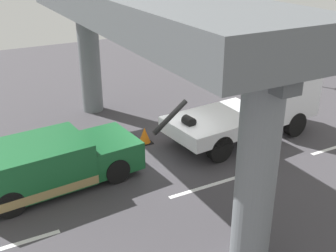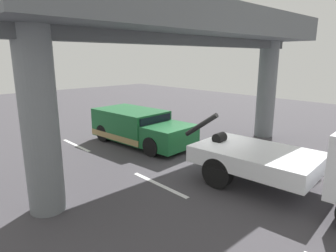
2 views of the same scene
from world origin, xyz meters
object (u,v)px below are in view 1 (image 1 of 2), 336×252
tow_truck_white (256,106)px  towed_van_green (49,164)px  traffic_cone_orange (145,136)px  traffic_light_near (233,34)px  traffic_light_far (286,25)px

tow_truck_white → towed_van_green: 8.30m
towed_van_green → traffic_cone_orange: towed_van_green is taller
tow_truck_white → towed_van_green: (-8.29, -0.07, -0.42)m
traffic_light_near → traffic_light_far: 3.50m
traffic_light_far → tow_truck_white: bearing=-139.9°
traffic_cone_orange → tow_truck_white: bearing=-17.3°
towed_van_green → traffic_light_far: (14.30, 5.13, 2.26)m
towed_van_green → traffic_cone_orange: bearing=19.5°
tow_truck_white → traffic_light_far: (6.01, 5.05, 1.84)m
traffic_cone_orange → traffic_light_far: bearing=19.8°
traffic_light_near → traffic_light_far: (3.50, -0.00, 0.14)m
towed_van_green → traffic_light_near: 12.14m
tow_truck_white → traffic_light_far: traffic_light_far is taller
traffic_light_near → tow_truck_white: bearing=-116.4°
tow_truck_white → traffic_light_far: bearing=40.1°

